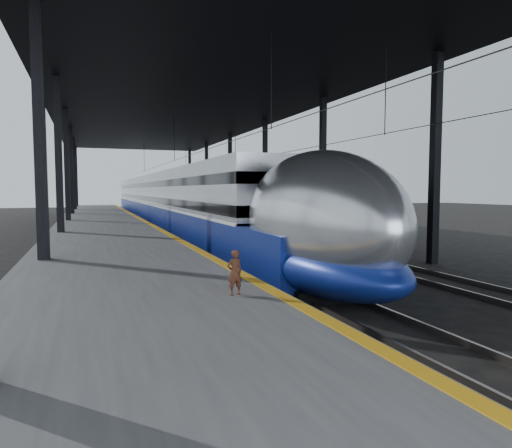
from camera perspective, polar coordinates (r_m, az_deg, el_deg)
ground at (r=12.13m, az=2.04°, el=-11.04°), size 160.00×160.00×0.00m
platform at (r=30.96m, az=-18.45°, el=-0.94°), size 6.00×80.00×1.00m
yellow_strip at (r=31.13m, az=-13.31°, el=0.12°), size 0.30×80.00×0.01m
rails at (r=32.25m, az=-4.08°, el=-1.28°), size 6.52×80.00×0.16m
canopy at (r=32.02m, az=-8.79°, el=14.88°), size 18.00×75.00×9.47m
tgv_train at (r=40.31m, az=-11.08°, el=2.67°), size 3.17×65.20×4.54m
second_train at (r=48.39m, az=-6.60°, el=2.64°), size 2.63×56.05×3.62m
child at (r=9.62m, az=-2.69°, el=-6.07°), size 0.38×0.28×0.96m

